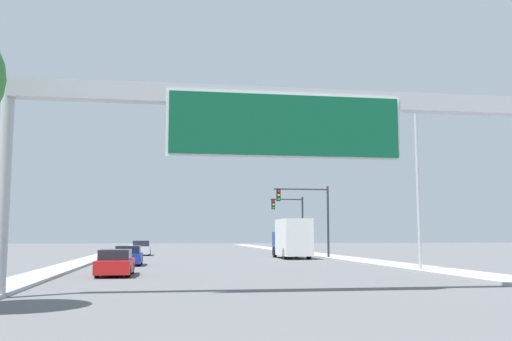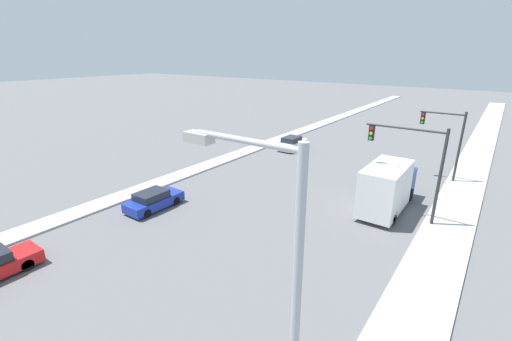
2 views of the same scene
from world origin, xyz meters
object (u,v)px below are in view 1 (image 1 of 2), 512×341
Objects in this scene: car_far_right at (141,248)px; traffic_light_mid_block at (293,216)px; street_lamp_right at (413,175)px; car_mid_left at (129,256)px; sign_gantry at (285,123)px; traffic_light_near_intersection at (311,209)px; car_near_right at (115,263)px; truck_box_primary at (292,239)px.

car_far_right is 0.69× the size of traffic_light_mid_block.
car_mid_left is at bearing 150.17° from street_lamp_right.
sign_gantry is 31.37m from traffic_light_near_intersection.
car_mid_left is at bearing 90.00° from car_near_right.
traffic_light_mid_block is (16.14, 19.16, 3.53)m from car_mid_left.
traffic_light_near_intersection reaches higher than truck_box_primary.
car_near_right is at bearing -90.00° from car_far_right.
car_near_right is at bearing -177.88° from street_lamp_right.
traffic_light_near_intersection reaches higher than car_far_right.
car_mid_left is at bearing -144.88° from truck_box_primary.
car_far_right is at bearing 175.99° from traffic_light_mid_block.
traffic_light_mid_block reaches higher than truck_box_primary.
car_far_right reaches higher than car_near_right.
car_near_right is 30.70m from car_far_right.
truck_box_primary is 0.74× the size of street_lamp_right.
car_mid_left is at bearing -130.12° from traffic_light_mid_block.
sign_gantry reaches higher than car_far_right.
traffic_light_near_intersection is (1.66, -0.69, 2.69)m from truck_box_primary.
traffic_light_near_intersection is (8.66, 30.10, -1.83)m from sign_gantry.
car_near_right is 1.09× the size of car_mid_left.
car_far_right is 0.60× the size of truck_box_primary.
street_lamp_right reaches higher than traffic_light_near_intersection.
traffic_light_near_intersection is 19.02m from street_lamp_right.
street_lamp_right reaches higher than traffic_light_mid_block.
car_near_right and car_mid_left have the same top height.
street_lamp_right reaches higher than truck_box_primary.
sign_gantry is 13.86m from car_near_right.
street_lamp_right is (1.39, -18.94, 1.17)m from traffic_light_near_intersection.
street_lamp_right is at bearing -85.79° from traffic_light_near_intersection.
traffic_light_mid_block is 0.65× the size of street_lamp_right.
sign_gantry is 15.04m from street_lamp_right.
car_far_right is 34.92m from street_lamp_right.
car_near_right is 25.35m from traffic_light_near_intersection.
street_lamp_right is (10.05, 11.16, -0.66)m from sign_gantry.
car_near_right is at bearing -124.65° from truck_box_primary.
car_near_right is 10.41m from car_mid_left.
car_mid_left is 0.68× the size of traffic_light_mid_block.
car_mid_left is at bearing -149.68° from traffic_light_near_intersection.
sign_gantry is 4.73× the size of car_mid_left.
car_near_right is 0.74× the size of traffic_light_mid_block.
car_far_right is (-0.00, 20.29, 0.07)m from car_mid_left.
street_lamp_right is at bearing -60.44° from car_far_right.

